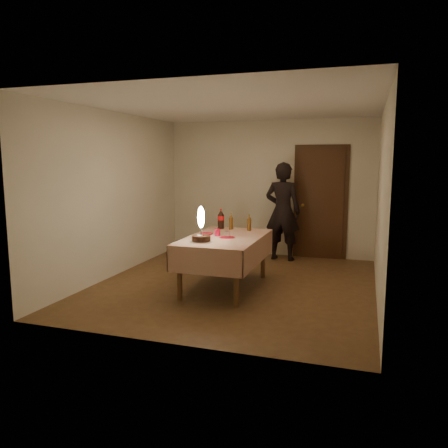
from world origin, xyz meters
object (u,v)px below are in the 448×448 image
(red_plate, at_px, (227,237))
(dining_table, at_px, (225,244))
(amber_bottle_right, at_px, (249,223))
(birthday_cake, at_px, (201,232))
(cola_bottle, at_px, (221,219))
(red_cup, at_px, (217,232))
(amber_bottle_left, at_px, (231,222))
(clear_cup, at_px, (227,235))
(photographer, at_px, (283,211))

(red_plate, bearing_deg, dining_table, 124.93)
(red_plate, bearing_deg, amber_bottle_right, 78.73)
(birthday_cake, bearing_deg, cola_bottle, 95.18)
(birthday_cake, relative_size, cola_bottle, 1.49)
(red_cup, bearing_deg, amber_bottle_left, 89.03)
(red_cup, height_order, clear_cup, red_cup)
(dining_table, xyz_separation_m, clear_cup, (0.06, -0.09, 0.15))
(amber_bottle_left, bearing_deg, cola_bottle, 173.66)
(dining_table, relative_size, birthday_cake, 3.63)
(red_cup, xyz_separation_m, amber_bottle_left, (0.01, 0.63, 0.07))
(dining_table, height_order, red_plate, red_plate)
(clear_cup, bearing_deg, red_cup, 149.29)
(clear_cup, height_order, photographer, photographer)
(red_cup, relative_size, amber_bottle_left, 0.39)
(red_plate, xyz_separation_m, photographer, (0.39, 2.16, 0.14))
(birthday_cake, distance_m, amber_bottle_right, 1.14)
(dining_table, distance_m, red_plate, 0.14)
(dining_table, relative_size, red_cup, 17.20)
(cola_bottle, relative_size, amber_bottle_right, 1.25)
(amber_bottle_left, bearing_deg, dining_table, -80.17)
(dining_table, relative_size, clear_cup, 19.11)
(dining_table, relative_size, amber_bottle_right, 6.75)
(dining_table, distance_m, red_cup, 0.20)
(red_cup, distance_m, photographer, 2.14)
(birthday_cake, bearing_deg, amber_bottle_left, 86.36)
(dining_table, xyz_separation_m, photographer, (0.44, 2.08, 0.25))
(dining_table, bearing_deg, photographer, 78.00)
(photographer, bearing_deg, cola_bottle, -117.48)
(clear_cup, relative_size, amber_bottle_left, 0.35)
(dining_table, distance_m, birthday_cake, 0.55)
(red_cup, relative_size, cola_bottle, 0.31)
(clear_cup, height_order, amber_bottle_right, amber_bottle_right)
(birthday_cake, relative_size, photographer, 0.26)
(birthday_cake, xyz_separation_m, red_cup, (0.06, 0.49, -0.08))
(dining_table, distance_m, amber_bottle_right, 0.68)
(red_cup, xyz_separation_m, clear_cup, (0.19, -0.11, -0.01))
(birthday_cake, height_order, red_cup, birthday_cake)
(dining_table, bearing_deg, amber_bottle_left, 99.83)
(photographer, bearing_deg, red_plate, -100.16)
(birthday_cake, xyz_separation_m, photographer, (0.63, 2.55, 0.01))
(dining_table, height_order, cola_bottle, cola_bottle)
(amber_bottle_left, bearing_deg, red_cup, -90.97)
(red_plate, xyz_separation_m, cola_bottle, (-0.34, 0.76, 0.15))
(dining_table, bearing_deg, amber_bottle_right, 72.48)
(birthday_cake, bearing_deg, dining_table, 68.36)
(red_plate, bearing_deg, red_cup, 150.31)
(birthday_cake, relative_size, red_cup, 4.74)
(birthday_cake, relative_size, amber_bottle_right, 1.86)
(dining_table, relative_size, photographer, 0.95)
(dining_table, height_order, clear_cup, clear_cup)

